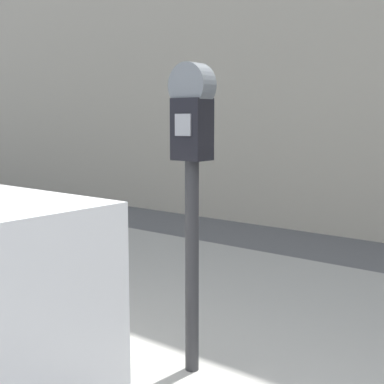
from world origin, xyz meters
name	(u,v)px	position (x,y,z in m)	size (l,w,h in m)	color
sidewalk	(345,343)	(0.00, 2.20, 0.07)	(24.00, 2.80, 0.14)	#ADAAA3
parking_meter	(192,161)	(-0.42, 1.24, 1.22)	(0.22, 0.14, 1.55)	#2D2D30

